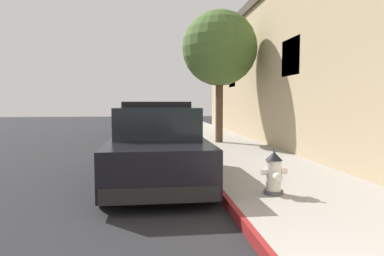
# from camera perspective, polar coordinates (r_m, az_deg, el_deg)

# --- Properties ---
(ground_plane) EXTENTS (31.40, 60.00, 0.20)m
(ground_plane) POSITION_cam_1_polar(r_m,az_deg,el_deg) (11.95, -23.06, -4.51)
(ground_plane) COLOR #232326
(sidewalk_pavement) EXTENTS (2.89, 60.00, 0.16)m
(sidewalk_pavement) POSITION_cam_1_polar(r_m,az_deg,el_deg) (11.76, 6.30, -3.45)
(sidewalk_pavement) COLOR #9E9991
(sidewalk_pavement) RESTS_ON ground
(curb_painted_edge) EXTENTS (0.08, 60.00, 0.16)m
(curb_painted_edge) POSITION_cam_1_polar(r_m,az_deg,el_deg) (11.52, -0.92, -3.59)
(curb_painted_edge) COLOR maroon
(curb_painted_edge) RESTS_ON ground
(police_cruiser) EXTENTS (1.94, 4.84, 1.68)m
(police_cruiser) POSITION_cam_1_polar(r_m,az_deg,el_deg) (7.31, -5.90, -2.91)
(police_cruiser) COLOR black
(police_cruiser) RESTS_ON ground
(parked_car_silver_ahead) EXTENTS (1.94, 4.84, 1.56)m
(parked_car_silver_ahead) POSITION_cam_1_polar(r_m,az_deg,el_deg) (16.72, -6.22, 1.11)
(parked_car_silver_ahead) COLOR maroon
(parked_car_silver_ahead) RESTS_ON ground
(fire_hydrant) EXTENTS (0.44, 0.40, 0.76)m
(fire_hydrant) POSITION_cam_1_polar(r_m,az_deg,el_deg) (5.74, 13.62, -7.37)
(fire_hydrant) COLOR #4C4C51
(fire_hydrant) RESTS_ON sidewalk_pavement
(street_tree) EXTENTS (2.80, 2.80, 4.92)m
(street_tree) POSITION_cam_1_polar(r_m,az_deg,el_deg) (13.01, 4.67, 13.16)
(street_tree) COLOR brown
(street_tree) RESTS_ON sidewalk_pavement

